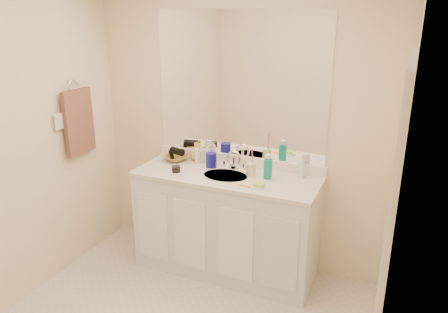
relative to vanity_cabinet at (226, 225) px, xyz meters
name	(u,v)px	position (x,y,z in m)	size (l,w,h in m)	color
wall_back	(239,128)	(0.00, 0.28, 0.77)	(2.60, 0.02, 2.40)	beige
wall_right	(394,223)	(1.30, -1.02, 0.77)	(0.02, 2.60, 2.40)	beige
vanity_cabinet	(226,225)	(0.00, 0.00, 0.00)	(1.50, 0.55, 0.85)	silver
countertop	(226,176)	(0.00, 0.00, 0.44)	(1.52, 0.57, 0.03)	silver
backsplash	(238,160)	(0.00, 0.26, 0.50)	(1.52, 0.03, 0.08)	white
sink_basin	(225,177)	(0.00, -0.02, 0.44)	(0.37, 0.37, 0.02)	#B9AEA2
faucet	(234,162)	(0.00, 0.16, 0.51)	(0.02, 0.02, 0.11)	silver
mirror	(240,86)	(0.00, 0.27, 1.14)	(1.48, 0.01, 1.20)	white
blue_mug	(211,160)	(-0.19, 0.11, 0.52)	(0.09, 0.09, 0.13)	navy
tan_cup	(251,169)	(0.19, 0.06, 0.51)	(0.08, 0.08, 0.10)	beige
toothbrush	(252,158)	(0.20, 0.06, 0.60)	(0.01, 0.01, 0.18)	#EC3E75
mouthwash_bottle	(268,169)	(0.33, 0.06, 0.53)	(0.07, 0.07, 0.16)	#0B877C
clear_pump_bottle	(302,169)	(0.57, 0.18, 0.53)	(0.06, 0.06, 0.15)	white
soap_dish	(259,187)	(0.33, -0.16, 0.46)	(0.10, 0.08, 0.01)	silver
green_soap	(259,185)	(0.33, -0.16, 0.48)	(0.07, 0.05, 0.03)	#A7E838
orange_comb	(244,186)	(0.22, -0.17, 0.46)	(0.10, 0.02, 0.00)	orange
dark_jar	(176,169)	(-0.40, -0.11, 0.48)	(0.07, 0.07, 0.05)	black
extra_white_bottle	(197,156)	(-0.33, 0.14, 0.53)	(0.04, 0.04, 0.14)	white
soap_bottle_white	(207,153)	(-0.27, 0.21, 0.54)	(0.07, 0.07, 0.17)	silver
soap_bottle_cream	(201,152)	(-0.33, 0.20, 0.54)	(0.08, 0.08, 0.17)	beige
soap_bottle_yellow	(196,151)	(-0.39, 0.23, 0.53)	(0.12, 0.12, 0.16)	#D8B354
wicker_basket	(175,158)	(-0.55, 0.13, 0.48)	(0.20, 0.20, 0.05)	olive
hair_dryer	(177,151)	(-0.53, 0.13, 0.54)	(0.07, 0.07, 0.13)	black
towel_ring	(73,86)	(-1.27, -0.25, 1.12)	(0.11, 0.11, 0.01)	silver
hand_towel	(79,122)	(-1.25, -0.25, 0.82)	(0.04, 0.32, 0.55)	#472C26
switch_plate	(59,121)	(-1.27, -0.45, 0.88)	(0.01, 0.09, 0.13)	silver
door	(381,294)	(1.29, -1.32, 0.57)	(0.02, 0.82, 2.00)	silver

